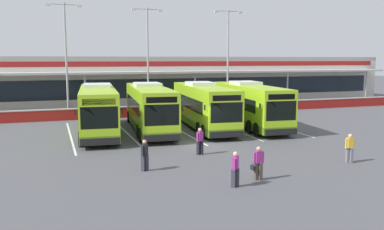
{
  "coord_description": "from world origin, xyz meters",
  "views": [
    {
      "loc": [
        -9.65,
        -24.85,
        5.65
      ],
      "look_at": [
        0.12,
        3.0,
        1.6
      ],
      "focal_mm": 37.83,
      "sensor_mm": 36.0,
      "label": 1
    }
  ],
  "objects_px": {
    "coach_bus_right_centre": "(249,105)",
    "lamp_post_centre": "(148,53)",
    "pedestrian_child": "(235,168)",
    "coach_bus_left_centre": "(149,108)",
    "coach_bus_centre": "(203,107)",
    "pedestrian_near_bin": "(350,147)",
    "lamp_post_west": "(66,53)",
    "lamp_post_east": "(228,54)",
    "pedestrian_in_dark_coat": "(145,154)",
    "pedestrian_approaching_bus": "(200,140)",
    "pedestrian_with_handbag": "(258,162)",
    "coach_bus_leftmost": "(98,110)"
  },
  "relations": [
    {
      "from": "coach_bus_centre",
      "to": "lamp_post_west",
      "type": "bearing_deg",
      "value": 135.86
    },
    {
      "from": "coach_bus_right_centre",
      "to": "lamp_post_centre",
      "type": "distance_m",
      "value": 13.76
    },
    {
      "from": "pedestrian_approaching_bus",
      "to": "lamp_post_centre",
      "type": "height_order",
      "value": "lamp_post_centre"
    },
    {
      "from": "lamp_post_east",
      "to": "lamp_post_centre",
      "type": "bearing_deg",
      "value": 171.72
    },
    {
      "from": "coach_bus_right_centre",
      "to": "pedestrian_near_bin",
      "type": "bearing_deg",
      "value": -92.25
    },
    {
      "from": "coach_bus_centre",
      "to": "pedestrian_in_dark_coat",
      "type": "bearing_deg",
      "value": -123.59
    },
    {
      "from": "lamp_post_west",
      "to": "lamp_post_east",
      "type": "height_order",
      "value": "same"
    },
    {
      "from": "coach_bus_right_centre",
      "to": "lamp_post_east",
      "type": "distance_m",
      "value": 11.47
    },
    {
      "from": "lamp_post_west",
      "to": "coach_bus_centre",
      "type": "bearing_deg",
      "value": -44.14
    },
    {
      "from": "coach_bus_centre",
      "to": "pedestrian_near_bin",
      "type": "relative_size",
      "value": 7.61
    },
    {
      "from": "coach_bus_leftmost",
      "to": "pedestrian_with_handbag",
      "type": "bearing_deg",
      "value": -69.18
    },
    {
      "from": "coach_bus_left_centre",
      "to": "pedestrian_child",
      "type": "xyz_separation_m",
      "value": [
        0.23,
        -15.49,
        -0.91
      ]
    },
    {
      "from": "coach_bus_left_centre",
      "to": "pedestrian_near_bin",
      "type": "height_order",
      "value": "coach_bus_left_centre"
    },
    {
      "from": "coach_bus_left_centre",
      "to": "pedestrian_with_handbag",
      "type": "relative_size",
      "value": 7.61
    },
    {
      "from": "pedestrian_in_dark_coat",
      "to": "lamp_post_west",
      "type": "xyz_separation_m",
      "value": [
        -2.82,
        21.36,
        5.42
      ]
    },
    {
      "from": "coach_bus_leftmost",
      "to": "lamp_post_centre",
      "type": "height_order",
      "value": "lamp_post_centre"
    },
    {
      "from": "coach_bus_right_centre",
      "to": "pedestrian_in_dark_coat",
      "type": "bearing_deg",
      "value": -136.67
    },
    {
      "from": "coach_bus_centre",
      "to": "pedestrian_approaching_bus",
      "type": "xyz_separation_m",
      "value": [
        -3.61,
        -8.9,
        -0.91
      ]
    },
    {
      "from": "lamp_post_centre",
      "to": "pedestrian_with_handbag",
      "type": "bearing_deg",
      "value": -91.73
    },
    {
      "from": "lamp_post_west",
      "to": "lamp_post_centre",
      "type": "relative_size",
      "value": 1.0
    },
    {
      "from": "pedestrian_in_dark_coat",
      "to": "lamp_post_centre",
      "type": "xyz_separation_m",
      "value": [
        5.46,
        22.37,
        5.42
      ]
    },
    {
      "from": "lamp_post_centre",
      "to": "coach_bus_leftmost",
      "type": "bearing_deg",
      "value": -121.07
    },
    {
      "from": "coach_bus_leftmost",
      "to": "pedestrian_near_bin",
      "type": "xyz_separation_m",
      "value": [
        12.04,
        -13.74,
        -0.91
      ]
    },
    {
      "from": "pedestrian_child",
      "to": "coach_bus_left_centre",
      "type": "bearing_deg",
      "value": 90.85
    },
    {
      "from": "pedestrian_with_handbag",
      "to": "pedestrian_approaching_bus",
      "type": "xyz_separation_m",
      "value": [
        -0.77,
        5.77,
        0.02
      ]
    },
    {
      "from": "coach_bus_leftmost",
      "to": "lamp_post_west",
      "type": "height_order",
      "value": "lamp_post_west"
    },
    {
      "from": "pedestrian_approaching_bus",
      "to": "pedestrian_with_handbag",
      "type": "bearing_deg",
      "value": -82.36
    },
    {
      "from": "lamp_post_centre",
      "to": "lamp_post_east",
      "type": "height_order",
      "value": "same"
    },
    {
      "from": "lamp_post_west",
      "to": "lamp_post_east",
      "type": "xyz_separation_m",
      "value": [
        16.94,
        -0.24,
        0.0
      ]
    },
    {
      "from": "coach_bus_left_centre",
      "to": "coach_bus_right_centre",
      "type": "relative_size",
      "value": 1.0
    },
    {
      "from": "coach_bus_right_centre",
      "to": "lamp_post_centre",
      "type": "height_order",
      "value": "lamp_post_centre"
    },
    {
      "from": "coach_bus_centre",
      "to": "lamp_post_east",
      "type": "distance_m",
      "value": 12.64
    },
    {
      "from": "coach_bus_right_centre",
      "to": "lamp_post_centre",
      "type": "relative_size",
      "value": 1.12
    },
    {
      "from": "lamp_post_east",
      "to": "coach_bus_left_centre",
      "type": "bearing_deg",
      "value": -139.37
    },
    {
      "from": "pedestrian_near_bin",
      "to": "pedestrian_approaching_bus",
      "type": "xyz_separation_m",
      "value": [
        -7.12,
        4.53,
        0.0
      ]
    },
    {
      "from": "coach_bus_left_centre",
      "to": "pedestrian_near_bin",
      "type": "relative_size",
      "value": 7.61
    },
    {
      "from": "coach_bus_centre",
      "to": "pedestrian_child",
      "type": "height_order",
      "value": "coach_bus_centre"
    },
    {
      "from": "coach_bus_leftmost",
      "to": "coach_bus_centre",
      "type": "distance_m",
      "value": 8.54
    },
    {
      "from": "pedestrian_near_bin",
      "to": "lamp_post_west",
      "type": "bearing_deg",
      "value": 120.54
    },
    {
      "from": "coach_bus_right_centre",
      "to": "pedestrian_with_handbag",
      "type": "height_order",
      "value": "coach_bus_right_centre"
    },
    {
      "from": "lamp_post_west",
      "to": "coach_bus_left_centre",
      "type": "bearing_deg",
      "value": -59.29
    },
    {
      "from": "pedestrian_child",
      "to": "pedestrian_near_bin",
      "type": "distance_m",
      "value": 8.01
    },
    {
      "from": "pedestrian_approaching_bus",
      "to": "lamp_post_centre",
      "type": "relative_size",
      "value": 0.15
    },
    {
      "from": "pedestrian_in_dark_coat",
      "to": "pedestrian_approaching_bus",
      "type": "xyz_separation_m",
      "value": [
        3.91,
        2.43,
        0.0
      ]
    },
    {
      "from": "pedestrian_with_handbag",
      "to": "pedestrian_approaching_bus",
      "type": "distance_m",
      "value": 5.82
    },
    {
      "from": "coach_bus_left_centre",
      "to": "coach_bus_leftmost",
      "type": "bearing_deg",
      "value": 179.05
    },
    {
      "from": "pedestrian_near_bin",
      "to": "coach_bus_left_centre",
      "type": "bearing_deg",
      "value": 120.42
    },
    {
      "from": "pedestrian_with_handbag",
      "to": "pedestrian_in_dark_coat",
      "type": "bearing_deg",
      "value": 144.46
    },
    {
      "from": "coach_bus_leftmost",
      "to": "pedestrian_child",
      "type": "relative_size",
      "value": 7.61
    },
    {
      "from": "pedestrian_child",
      "to": "lamp_post_west",
      "type": "relative_size",
      "value": 0.15
    }
  ]
}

